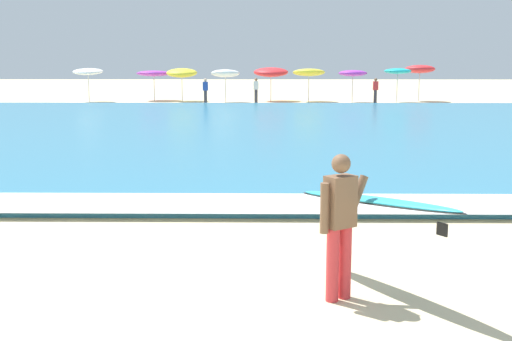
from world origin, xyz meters
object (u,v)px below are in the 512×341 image
at_px(surfer_with_board, 357,211).
at_px(beach_umbrella_0, 88,72).
at_px(beach_umbrella_2, 182,73).
at_px(beach_umbrella_7, 398,71).
at_px(beach_umbrella_1, 154,73).
at_px(beach_umbrella_6, 353,73).
at_px(beachgoer_near_row_right, 375,90).
at_px(beach_umbrella_8, 420,69).
at_px(beachgoer_near_row_mid, 205,90).
at_px(beach_umbrella_5, 309,72).
at_px(beach_umbrella_3, 225,73).
at_px(beach_umbrella_4, 271,72).
at_px(beachgoer_near_row_left, 256,90).

height_order(surfer_with_board, beach_umbrella_0, beach_umbrella_0).
xyz_separation_m(beach_umbrella_2, beach_umbrella_7, (13.95, -1.01, 0.14)).
bearing_deg(beach_umbrella_7, beach_umbrella_1, 174.07).
xyz_separation_m(beach_umbrella_6, beachgoer_near_row_right, (1.33, -0.85, -1.02)).
bearing_deg(beach_umbrella_8, beachgoer_near_row_mid, -168.31).
xyz_separation_m(beach_umbrella_6, beach_umbrella_7, (2.88, 0.12, 0.13)).
distance_m(beach_umbrella_0, beach_umbrella_5, 14.32).
relative_size(beach_umbrella_5, beachgoer_near_row_mid, 1.41).
xyz_separation_m(beach_umbrella_3, beach_umbrella_4, (2.92, 1.36, 0.05)).
bearing_deg(beach_umbrella_6, beachgoer_near_row_right, -32.66).
relative_size(beach_umbrella_1, beach_umbrella_2, 1.04).
relative_size(beach_umbrella_7, beachgoer_near_row_right, 1.39).
xyz_separation_m(beach_umbrella_2, beach_umbrella_5, (8.33, -0.34, 0.04)).
bearing_deg(beach_umbrella_6, beach_umbrella_8, 15.14).
height_order(beach_umbrella_2, beachgoer_near_row_right, beach_umbrella_2).
distance_m(beach_umbrella_5, beach_umbrella_7, 5.66).
relative_size(beach_umbrella_2, beach_umbrella_8, 0.92).
bearing_deg(beachgoer_near_row_left, beach_umbrella_8, 8.77).
bearing_deg(beach_umbrella_0, beach_umbrella_2, 7.02).
bearing_deg(beach_umbrella_8, beach_umbrella_2, -179.63).
height_order(beach_umbrella_8, beachgoer_near_row_left, beach_umbrella_8).
height_order(beach_umbrella_0, beachgoer_near_row_mid, beach_umbrella_0).
distance_m(surfer_with_board, beach_umbrella_2, 35.79).
distance_m(beach_umbrella_6, beachgoer_near_row_right, 1.88).
relative_size(beach_umbrella_3, beachgoer_near_row_mid, 1.38).
distance_m(beach_umbrella_4, beachgoer_near_row_right, 7.00).
relative_size(beach_umbrella_0, beach_umbrella_5, 1.00).
relative_size(surfer_with_board, beach_umbrella_7, 1.12).
distance_m(beach_umbrella_5, beachgoer_near_row_right, 4.52).
distance_m(beach_umbrella_2, beach_umbrella_5, 8.33).
distance_m(surfer_with_board, beach_umbrella_4, 35.45).
bearing_deg(beachgoer_near_row_left, beach_umbrella_1, 162.27).
height_order(beach_umbrella_0, beach_umbrella_8, beach_umbrella_8).
bearing_deg(beachgoer_near_row_right, beach_umbrella_3, 174.66).
bearing_deg(beach_umbrella_1, beach_umbrella_7, -5.93).
bearing_deg(beach_umbrella_1, beach_umbrella_5, -5.45).
xyz_separation_m(beach_umbrella_3, beachgoer_near_row_mid, (-1.14, -1.66, -1.00)).
height_order(surfer_with_board, beach_umbrella_4, beach_umbrella_4).
height_order(beach_umbrella_7, beachgoer_near_row_left, beach_umbrella_7).
relative_size(surfer_with_board, beach_umbrella_1, 1.06).
bearing_deg(beach_umbrella_8, beach_umbrella_1, 178.24).
bearing_deg(beach_umbrella_3, beach_umbrella_0, 177.68).
height_order(surfer_with_board, beach_umbrella_8, beach_umbrella_8).
bearing_deg(beach_umbrella_8, beach_umbrella_7, -146.32).
distance_m(beach_umbrella_1, beach_umbrella_3, 5.19).
xyz_separation_m(beach_umbrella_1, beach_umbrella_2, (1.95, -0.64, 0.05)).
height_order(beach_umbrella_3, beach_umbrella_8, beach_umbrella_8).
distance_m(beach_umbrella_1, beach_umbrella_4, 7.83).
distance_m(beach_umbrella_0, beach_umbrella_8, 21.62).
distance_m(beach_umbrella_5, beachgoer_near_row_mid, 7.04).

